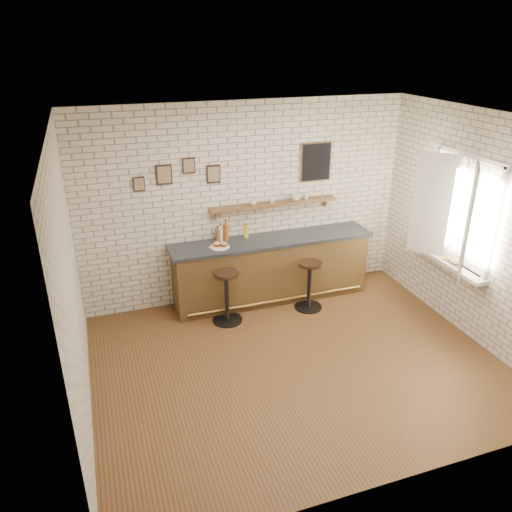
% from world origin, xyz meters
% --- Properties ---
extents(ground, '(5.00, 5.00, 0.00)m').
position_xyz_m(ground, '(0.00, 0.00, 0.00)').
color(ground, brown).
rests_on(ground, ground).
extents(bar_counter, '(3.10, 0.65, 1.01)m').
position_xyz_m(bar_counter, '(0.30, 1.70, 0.51)').
color(bar_counter, brown).
rests_on(bar_counter, ground).
extents(sandwich_plate, '(0.28, 0.28, 0.01)m').
position_xyz_m(sandwich_plate, '(-0.53, 1.63, 1.02)').
color(sandwich_plate, white).
rests_on(sandwich_plate, bar_counter).
extents(ciabatta_sandwich, '(0.22, 0.16, 0.07)m').
position_xyz_m(ciabatta_sandwich, '(-0.52, 1.63, 1.06)').
color(ciabatta_sandwich, '#DDA65A').
rests_on(ciabatta_sandwich, sandwich_plate).
extents(potato_chips, '(0.26, 0.18, 0.00)m').
position_xyz_m(potato_chips, '(-0.55, 1.63, 1.02)').
color(potato_chips, gold).
rests_on(potato_chips, sandwich_plate).
extents(bitters_bottle_brown, '(0.07, 0.07, 0.24)m').
position_xyz_m(bitters_bottle_brown, '(-0.49, 1.87, 1.11)').
color(bitters_bottle_brown, brown).
rests_on(bitters_bottle_brown, bar_counter).
extents(bitters_bottle_white, '(0.07, 0.07, 0.26)m').
position_xyz_m(bitters_bottle_white, '(-0.45, 1.87, 1.12)').
color(bitters_bottle_white, beige).
rests_on(bitters_bottle_white, bar_counter).
extents(bitters_bottle_amber, '(0.08, 0.08, 0.32)m').
position_xyz_m(bitters_bottle_amber, '(-0.37, 1.87, 1.14)').
color(bitters_bottle_amber, '#994B18').
rests_on(bitters_bottle_amber, bar_counter).
extents(condiment_bottle_yellow, '(0.07, 0.07, 0.22)m').
position_xyz_m(condiment_bottle_yellow, '(-0.06, 1.87, 1.10)').
color(condiment_bottle_yellow, yellow).
rests_on(condiment_bottle_yellow, bar_counter).
extents(bar_stool_left, '(0.45, 0.45, 0.78)m').
position_xyz_m(bar_stool_left, '(-0.55, 1.26, 0.42)').
color(bar_stool_left, black).
rests_on(bar_stool_left, ground).
extents(bar_stool_right, '(0.44, 0.44, 0.76)m').
position_xyz_m(bar_stool_right, '(0.73, 1.23, 0.40)').
color(bar_stool_right, black).
rests_on(bar_stool_right, ground).
extents(wall_shelf, '(2.00, 0.18, 0.18)m').
position_xyz_m(wall_shelf, '(0.40, 1.90, 1.48)').
color(wall_shelf, brown).
rests_on(wall_shelf, ground).
extents(shelf_cup_a, '(0.15, 0.15, 0.09)m').
position_xyz_m(shelf_cup_a, '(0.07, 1.90, 1.55)').
color(shelf_cup_a, white).
rests_on(shelf_cup_a, wall_shelf).
extents(shelf_cup_b, '(0.15, 0.15, 0.10)m').
position_xyz_m(shelf_cup_b, '(0.37, 1.90, 1.55)').
color(shelf_cup_b, white).
rests_on(shelf_cup_b, wall_shelf).
extents(shelf_cup_c, '(0.17, 0.17, 0.10)m').
position_xyz_m(shelf_cup_c, '(0.75, 1.90, 1.55)').
color(shelf_cup_c, white).
rests_on(shelf_cup_c, wall_shelf).
extents(shelf_cup_d, '(0.13, 0.13, 0.09)m').
position_xyz_m(shelf_cup_d, '(0.93, 1.90, 1.54)').
color(shelf_cup_d, white).
rests_on(shelf_cup_d, wall_shelf).
extents(back_wall_decor, '(2.96, 0.02, 0.56)m').
position_xyz_m(back_wall_decor, '(0.23, 1.98, 2.05)').
color(back_wall_decor, black).
rests_on(back_wall_decor, ground).
extents(window_sill, '(0.20, 1.35, 0.06)m').
position_xyz_m(window_sill, '(2.40, 0.30, 0.90)').
color(window_sill, white).
rests_on(window_sill, ground).
extents(casement_window, '(0.40, 1.30, 1.56)m').
position_xyz_m(casement_window, '(2.36, 0.30, 1.65)').
color(casement_window, white).
rests_on(casement_window, ground).
extents(book_lower, '(0.23, 0.25, 0.02)m').
position_xyz_m(book_lower, '(2.38, 0.29, 0.94)').
color(book_lower, tan).
rests_on(book_lower, window_sill).
extents(book_upper, '(0.22, 0.27, 0.02)m').
position_xyz_m(book_upper, '(2.38, 0.27, 0.96)').
color(book_upper, tan).
rests_on(book_upper, book_lower).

